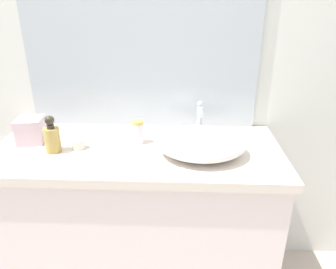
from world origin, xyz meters
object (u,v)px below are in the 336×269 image
object	(u,v)px
sink_basin	(201,143)
candle_jar	(79,144)
soap_dispenser	(52,137)
lotion_bottle	(138,132)
tissue_box	(31,129)

from	to	relation	value
sink_basin	candle_jar	world-z (taller)	sink_basin
soap_dispenser	lotion_bottle	size ratio (longest dim) A/B	1.53
soap_dispenser	candle_jar	xyz separation A→B (m)	(0.11, 0.04, -0.05)
lotion_bottle	candle_jar	bearing A→B (deg)	-164.36
soap_dispenser	sink_basin	bearing A→B (deg)	0.26
sink_basin	candle_jar	bearing A→B (deg)	176.68
lotion_bottle	tissue_box	xyz separation A→B (m)	(-0.52, -0.01, 0.01)
soap_dispenser	candle_jar	size ratio (longest dim) A/B	2.76
sink_basin	candle_jar	xyz separation A→B (m)	(-0.57, 0.03, -0.03)
soap_dispenser	candle_jar	world-z (taller)	soap_dispenser
lotion_bottle	sink_basin	bearing A→B (deg)	-20.04
soap_dispenser	tissue_box	xyz separation A→B (m)	(-0.14, 0.10, -0.00)
soap_dispenser	tissue_box	world-z (taller)	soap_dispenser
soap_dispenser	lotion_bottle	world-z (taller)	soap_dispenser
sink_basin	lotion_bottle	xyz separation A→B (m)	(-0.30, 0.11, 0.00)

